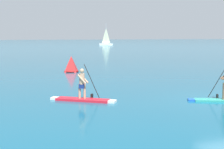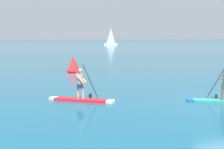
# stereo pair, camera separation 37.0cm
# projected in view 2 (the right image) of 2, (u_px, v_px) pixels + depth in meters

# --- Properties ---
(paddleboarder_near_left) EXTENTS (3.01, 2.19, 1.79)m
(paddleboarder_near_left) POSITION_uv_depth(u_px,v_px,m) (81.00, 95.00, 16.64)
(paddleboarder_near_left) COLOR red
(paddleboarder_near_left) RESTS_ON ground
(paddleboarder_mid_center) EXTENTS (3.10, 1.63, 1.83)m
(paddleboarder_mid_center) POSITION_uv_depth(u_px,v_px,m) (222.00, 93.00, 16.44)
(paddleboarder_mid_center) COLOR teal
(paddleboarder_mid_center) RESTS_ON ground
(race_marker_buoy) EXTENTS (1.38, 1.38, 1.40)m
(race_marker_buoy) POSITION_uv_depth(u_px,v_px,m) (73.00, 65.00, 29.62)
(race_marker_buoy) COLOR red
(race_marker_buoy) RESTS_ON ground
(sailboat_right_horizon) EXTENTS (4.32, 2.14, 6.79)m
(sailboat_right_horizon) POSITION_uv_depth(u_px,v_px,m) (111.00, 42.00, 106.38)
(sailboat_right_horizon) COLOR white
(sailboat_right_horizon) RESTS_ON ground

